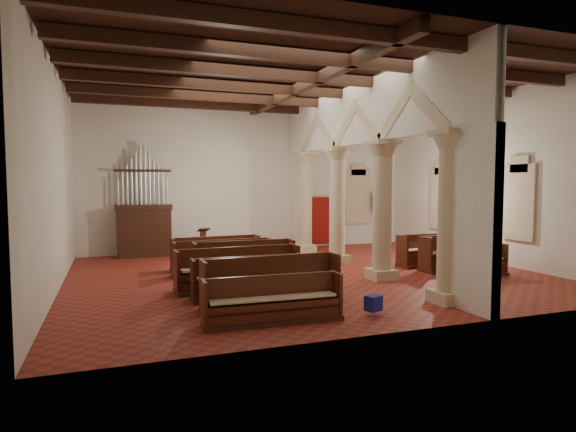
{
  "coord_description": "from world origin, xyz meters",
  "views": [
    {
      "loc": [
        -5.6,
        -13.73,
        2.85
      ],
      "look_at": [
        -0.41,
        0.5,
        1.79
      ],
      "focal_mm": 30.0,
      "sensor_mm": 36.0,
      "label": 1
    }
  ],
  "objects_px": {
    "processional_banner": "(379,227)",
    "nave_pew_0": "(273,307)",
    "lectern": "(203,243)",
    "aisle_pew_0": "(478,265)",
    "pipe_organ": "(144,221)"
  },
  "relations": [
    {
      "from": "pipe_organ",
      "to": "aisle_pew_0",
      "type": "xyz_separation_m",
      "value": [
        9.31,
        -7.6,
        -1.05
      ]
    },
    {
      "from": "lectern",
      "to": "processional_banner",
      "type": "distance_m",
      "value": 8.17
    },
    {
      "from": "lectern",
      "to": "nave_pew_0",
      "type": "distance_m",
      "value": 9.78
    },
    {
      "from": "lectern",
      "to": "aisle_pew_0",
      "type": "relative_size",
      "value": 0.57
    },
    {
      "from": "nave_pew_0",
      "to": "aisle_pew_0",
      "type": "distance_m",
      "value": 7.8
    },
    {
      "from": "lectern",
      "to": "processional_banner",
      "type": "bearing_deg",
      "value": -9.01
    },
    {
      "from": "processional_banner",
      "to": "aisle_pew_0",
      "type": "xyz_separation_m",
      "value": [
        -1.07,
        -7.59,
        -0.5
      ]
    },
    {
      "from": "lectern",
      "to": "nave_pew_0",
      "type": "relative_size",
      "value": 0.37
    },
    {
      "from": "pipe_organ",
      "to": "processional_banner",
      "type": "distance_m",
      "value": 10.4
    },
    {
      "from": "processional_banner",
      "to": "nave_pew_0",
      "type": "bearing_deg",
      "value": -152.28
    },
    {
      "from": "processional_banner",
      "to": "nave_pew_0",
      "type": "height_order",
      "value": "processional_banner"
    },
    {
      "from": "processional_banner",
      "to": "aisle_pew_0",
      "type": "distance_m",
      "value": 7.68
    },
    {
      "from": "pipe_organ",
      "to": "lectern",
      "type": "bearing_deg",
      "value": -7.8
    },
    {
      "from": "lectern",
      "to": "nave_pew_0",
      "type": "xyz_separation_m",
      "value": [
        -0.31,
        -9.77,
        -0.13
      ]
    },
    {
      "from": "lectern",
      "to": "nave_pew_0",
      "type": "height_order",
      "value": "lectern"
    }
  ]
}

